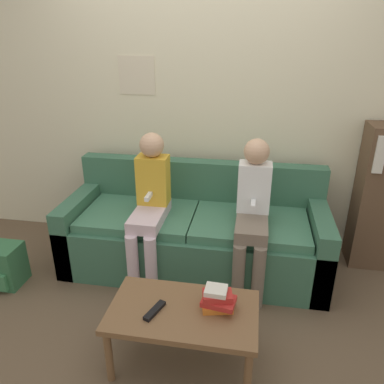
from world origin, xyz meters
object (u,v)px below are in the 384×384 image
(person_left, at_px, (150,200))
(bookshelf, at_px, (383,198))
(tv_remote, at_px, (155,311))
(backpack, at_px, (5,266))
(couch, at_px, (195,234))
(coffee_table, at_px, (183,316))
(person_right, at_px, (253,208))

(person_left, xyz_separation_m, bookshelf, (1.81, 0.48, -0.05))
(bookshelf, bearing_deg, tv_remote, -138.22)
(tv_remote, distance_m, backpack, 1.49)
(couch, height_order, backpack, couch)
(coffee_table, bearing_deg, person_right, 67.24)
(couch, relative_size, tv_remote, 12.10)
(person_right, height_order, tv_remote, person_right)
(person_left, relative_size, tv_remote, 6.64)
(person_right, bearing_deg, tv_remote, -119.58)
(couch, distance_m, person_right, 0.61)
(tv_remote, xyz_separation_m, bookshelf, (1.54, 1.38, 0.21))
(person_left, height_order, tv_remote, person_left)
(person_right, height_order, backpack, person_right)
(coffee_table, bearing_deg, tv_remote, -162.09)
(person_right, relative_size, tv_remote, 6.59)
(person_left, xyz_separation_m, backpack, (-1.10, -0.35, -0.49))
(tv_remote, xyz_separation_m, backpack, (-1.37, 0.55, -0.23))
(person_left, bearing_deg, tv_remote, -73.29)
(backpack, bearing_deg, person_right, 10.41)
(person_right, distance_m, tv_remote, 1.06)
(coffee_table, bearing_deg, bookshelf, 43.73)
(coffee_table, xyz_separation_m, backpack, (-1.52, 0.50, -0.17))
(couch, distance_m, coffee_table, 1.04)
(coffee_table, relative_size, tv_remote, 4.91)
(person_right, distance_m, bookshelf, 1.14)
(person_left, height_order, person_right, person_left)
(person_left, bearing_deg, person_right, -0.07)
(backpack, bearing_deg, coffee_table, -18.33)
(person_left, height_order, bookshelf, bookshelf)
(coffee_table, height_order, backpack, coffee_table)
(bookshelf, height_order, backpack, bookshelf)
(couch, bearing_deg, person_left, -150.22)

